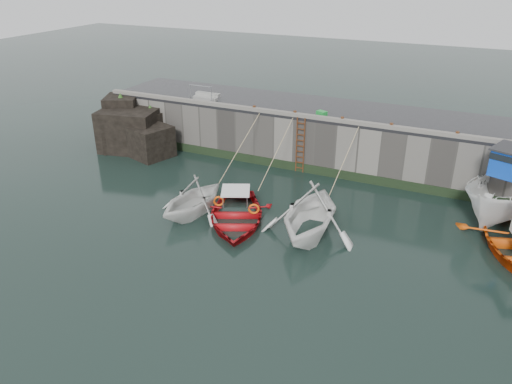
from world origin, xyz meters
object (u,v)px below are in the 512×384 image
at_px(ladder, 300,145).
at_px(boat_far_white, 508,195).
at_px(boat_near_white, 194,213).
at_px(bollard_e, 457,134).
at_px(bollard_d, 391,126).
at_px(fish_crate, 322,113).
at_px(bollard_b, 295,113).
at_px(bollard_c, 342,119).
at_px(bollard_a, 254,108).
at_px(boat_near_blue, 236,221).
at_px(boat_near_blacktrim, 309,234).

xyz_separation_m(ladder, boat_far_white, (10.68, -1.00, -0.47)).
xyz_separation_m(boat_near_white, bollard_e, (10.82, 7.29, 3.30)).
relative_size(bollard_d, bollard_e, 1.00).
xyz_separation_m(boat_far_white, fish_crate, (-9.83, 1.93, 2.18)).
relative_size(boat_far_white, fish_crate, 13.51).
bearing_deg(boat_near_white, bollard_b, 80.82).
bearing_deg(boat_far_white, ladder, -165.08).
height_order(fish_crate, bollard_c, same).
xyz_separation_m(bollard_a, bollard_d, (7.80, 0.00, 0.00)).
bearing_deg(bollard_e, boat_far_white, -26.51).
distance_m(fish_crate, bollard_d, 3.99).
distance_m(boat_near_blue, bollard_e, 11.67).
xyz_separation_m(boat_far_white, bollard_a, (-13.68, 1.34, 2.18)).
xyz_separation_m(boat_far_white, bollard_c, (-8.48, 1.34, 2.18)).
relative_size(boat_near_blacktrim, bollard_a, 18.37).
bearing_deg(boat_near_blue, bollard_a, 84.17).
xyz_separation_m(fish_crate, bollard_e, (7.14, -0.59, 0.00)).
height_order(boat_near_blue, bollard_b, bollard_b).
relative_size(fish_crate, bollard_a, 1.95).
xyz_separation_m(bollard_d, bollard_e, (3.20, 0.00, 0.00)).
bearing_deg(bollard_e, bollard_b, 180.00).
distance_m(ladder, fish_crate, 2.12).
relative_size(boat_near_white, bollard_a, 14.75).
bearing_deg(bollard_a, bollard_e, 0.00).
xyz_separation_m(boat_near_blacktrim, bollard_c, (-0.69, 6.81, 3.30)).
height_order(boat_near_blacktrim, boat_far_white, boat_far_white).
relative_size(boat_near_blue, boat_far_white, 0.70).
bearing_deg(bollard_b, bollard_c, 0.00).
bearing_deg(bollard_c, fish_crate, 156.15).
relative_size(boat_near_white, bollard_b, 14.75).
bearing_deg(bollard_c, bollard_d, 0.00).
bearing_deg(ladder, bollard_a, 173.62).
distance_m(bollard_a, bollard_d, 7.80).
distance_m(boat_near_white, boat_near_blue, 2.20).
xyz_separation_m(bollard_a, bollard_c, (5.20, 0.00, 0.00)).
height_order(ladder, boat_far_white, boat_far_white).
height_order(bollard_c, bollard_e, same).
bearing_deg(ladder, bollard_e, 2.40).
height_order(fish_crate, bollard_a, same).
height_order(ladder, bollard_b, bollard_b).
distance_m(ladder, boat_far_white, 10.74).
relative_size(boat_near_white, bollard_e, 14.75).
distance_m(boat_near_blacktrim, bollard_d, 7.80).
distance_m(bollard_a, bollard_c, 5.20).
bearing_deg(bollard_d, bollard_a, 180.00).
bearing_deg(fish_crate, bollard_b, -132.85).
distance_m(boat_near_blacktrim, fish_crate, 8.35).
bearing_deg(bollard_c, bollard_a, 180.00).
height_order(bollard_b, bollard_e, same).
xyz_separation_m(boat_far_white, bollard_e, (-2.68, 1.34, 2.18)).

